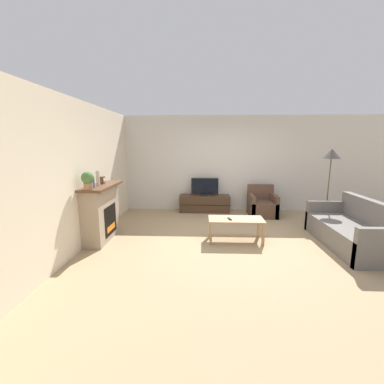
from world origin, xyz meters
TOP-DOWN VIEW (x-y plane):
  - ground_plane at (0.00, 0.00)m, footprint 24.00×24.00m
  - wall_back at (0.00, 2.33)m, footprint 12.00×0.06m
  - wall_left at (-2.90, 0.00)m, footprint 0.06×12.00m
  - fireplace at (-2.68, -0.17)m, footprint 0.48×1.24m
  - mantel_vase_left at (-2.67, -0.54)m, footprint 0.10×0.10m
  - mantel_vase_centre_left at (-2.67, -0.26)m, footprint 0.07×0.07m
  - mantel_clock at (-2.67, -0.05)m, footprint 0.08×0.11m
  - potted_plant at (-2.67, -0.70)m, footprint 0.22×0.22m
  - tv_stand at (-0.58, 2.05)m, footprint 1.41×0.42m
  - tv at (-0.58, 2.05)m, footprint 0.76×0.18m
  - armchair at (0.97, 1.73)m, footprint 0.70×0.76m
  - coffee_table at (0.02, -0.16)m, footprint 1.08×0.50m
  - remote at (-0.11, -0.22)m, footprint 0.07×0.16m
  - couch at (2.20, -0.36)m, footprint 0.93×1.97m
  - floor_lamp at (2.25, 0.86)m, footprint 0.40×0.40m

SIDE VIEW (x-z plane):
  - ground_plane at x=0.00m, z-range 0.00..0.00m
  - tv_stand at x=-0.58m, z-range 0.00..0.48m
  - armchair at x=0.97m, z-range -0.13..0.68m
  - couch at x=2.20m, z-range -0.15..0.73m
  - coffee_table at x=0.02m, z-range 0.17..0.62m
  - remote at x=-0.11m, z-range 0.46..0.48m
  - fireplace at x=-2.68m, z-range 0.01..1.13m
  - tv at x=-0.58m, z-range 0.46..0.95m
  - mantel_clock at x=-2.67m, z-range 1.12..1.27m
  - mantel_vase_left at x=-2.67m, z-range 1.11..1.34m
  - mantel_vase_centre_left at x=-2.67m, z-range 1.11..1.42m
  - potted_plant at x=-2.67m, z-range 1.14..1.46m
  - wall_back at x=0.00m, z-range 0.00..2.70m
  - wall_left at x=-2.90m, z-range 0.00..2.70m
  - floor_lamp at x=2.25m, z-range 0.71..2.52m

